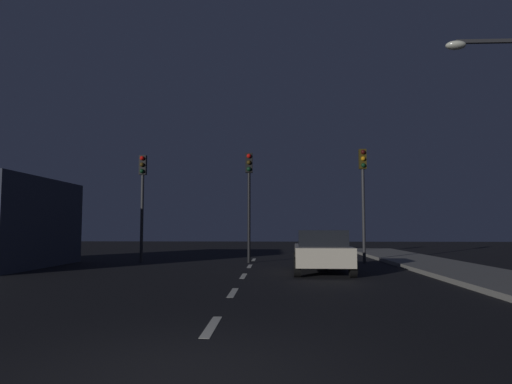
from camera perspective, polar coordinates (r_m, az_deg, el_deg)
ground_plane at (r=11.94m, az=-2.64°, el=-12.08°), size 80.00×80.00×0.00m
lane_stripe_second at (r=7.63m, az=-5.59°, el=-16.39°), size 0.16×1.60×0.01m
lane_stripe_third at (r=11.35m, az=-2.91°, el=-12.46°), size 0.16×1.60×0.01m
lane_stripe_fourth at (r=15.11m, az=-1.58°, el=-10.46°), size 0.16×1.60×0.01m
lane_stripe_fifth at (r=18.89m, az=-0.79°, el=-9.26°), size 0.16×1.60×0.01m
lane_stripe_sixth at (r=22.67m, az=-0.27°, el=-8.46°), size 0.16×1.60×0.01m
traffic_signal_left at (r=21.54m, az=-14.04°, el=0.61°), size 0.32×0.38×4.91m
traffic_signal_center at (r=20.71m, az=-0.88°, el=0.80°), size 0.32×0.38×4.98m
traffic_signal_right at (r=21.07m, az=13.26°, el=1.09°), size 0.32×0.38×5.13m
car_stopped_ahead at (r=16.29m, az=8.25°, el=-7.32°), size 2.12×4.21×1.49m
street_lamp_right at (r=14.33m, az=29.20°, el=6.49°), size 2.08×0.36×6.85m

